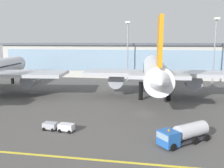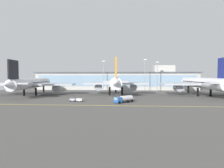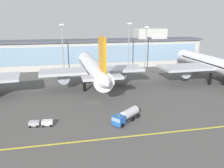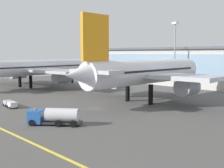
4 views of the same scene
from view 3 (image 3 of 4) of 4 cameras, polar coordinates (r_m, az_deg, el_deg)
The scene contains 10 objects.
ground_plane at distance 70.06m, azimuth -4.63°, elevation -4.78°, with size 180.88×180.88×0.00m, color #514F4C.
taxiway_centreline_stripe at distance 50.33m, azimuth -1.38°, elevation -13.62°, with size 144.70×0.50×0.01m, color yellow.
terminal_building at distance 120.45m, azimuth -7.22°, elevation 7.79°, with size 132.20×14.00×19.60m.
airliner_near_right at distance 82.94m, azimuth -4.89°, elevation 3.86°, with size 37.97×50.06×20.13m.
airliner_far_right at distance 99.98m, azimuth 24.29°, elevation 4.44°, with size 44.48×57.54×19.45m.
fuel_tanker_truck at distance 57.42m, azimuth 3.49°, elevation -8.01°, with size 8.50×7.66×2.90m.
baggage_tug_near at distance 57.90m, azimuth -17.35°, elevation -9.34°, with size 5.73×2.29×1.40m.
apron_light_mast_west at distance 111.45m, azimuth 8.52°, elevation 10.46°, with size 1.80×1.80×21.37m.
apron_light_mast_centre at distance 108.53m, azimuth -12.38°, elevation 10.48°, with size 1.80×1.80×22.61m.
apron_light_mast_east at distance 107.53m, azimuth 4.28°, elevation 10.89°, with size 1.80×1.80×23.07m.
Camera 3 is at (-7.68, -64.98, 25.04)m, focal length 36.34 mm.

